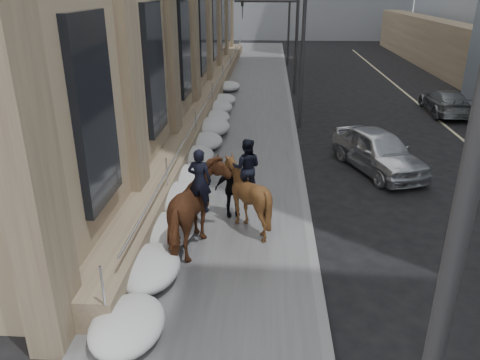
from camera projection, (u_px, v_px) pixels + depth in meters
name	position (u px, v px, depth m)	size (l,w,h in m)	color
ground	(209.00, 286.00, 11.35)	(140.00, 140.00, 0.00)	black
sidewalk	(237.00, 150.00, 20.53)	(5.00, 80.00, 0.12)	#4D4D50
curb	(297.00, 151.00, 20.37)	(0.24, 80.00, 0.12)	slate
streetlight_near	(432.00, 269.00, 3.89)	(1.71, 0.24, 8.00)	#2D2D30
streetlight_mid	(300.00, 34.00, 22.30)	(1.71, 0.24, 8.00)	#2D2D30
streetlight_far	(288.00, 11.00, 40.70)	(1.71, 0.24, 8.00)	#2D2D30
traffic_signal	(282.00, 31.00, 29.92)	(4.10, 0.22, 6.00)	#2D2D30
snow_bank	(199.00, 155.00, 18.71)	(1.70, 18.10, 0.76)	silver
mounted_horse_left	(198.00, 209.00, 12.28)	(1.64, 2.90, 2.81)	#4E2A17
mounted_horse_right	(246.00, 192.00, 13.48)	(1.76, 1.95, 2.67)	#442913
pedestrian	(232.00, 188.00, 14.26)	(1.05, 0.44, 1.80)	black
car_silver	(378.00, 151.00, 18.11)	(1.92, 4.77, 1.62)	silver
car_grey	(445.00, 102.00, 26.22)	(1.91, 4.70, 1.36)	slate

